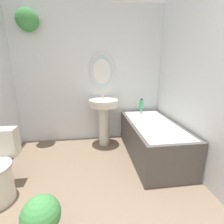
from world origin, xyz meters
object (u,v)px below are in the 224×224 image
object	(u,v)px
shampoo_bottle	(142,104)
potted_plant	(42,220)
bathtub	(152,139)
pedestal_sink	(104,113)

from	to	relation	value
shampoo_bottle	potted_plant	size ratio (longest dim) A/B	0.45
bathtub	shampoo_bottle	world-z (taller)	shampoo_bottle
pedestal_sink	potted_plant	world-z (taller)	pedestal_sink
shampoo_bottle	potted_plant	bearing A→B (deg)	-127.11
pedestal_sink	potted_plant	distance (m)	1.81
bathtub	shampoo_bottle	xyz separation A→B (m)	(-0.02, 0.56, 0.42)
shampoo_bottle	potted_plant	world-z (taller)	shampoo_bottle
bathtub	potted_plant	xyz separation A→B (m)	(-1.33, -1.18, -0.05)
pedestal_sink	shampoo_bottle	size ratio (longest dim) A/B	4.76
potted_plant	bathtub	bearing A→B (deg)	41.49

